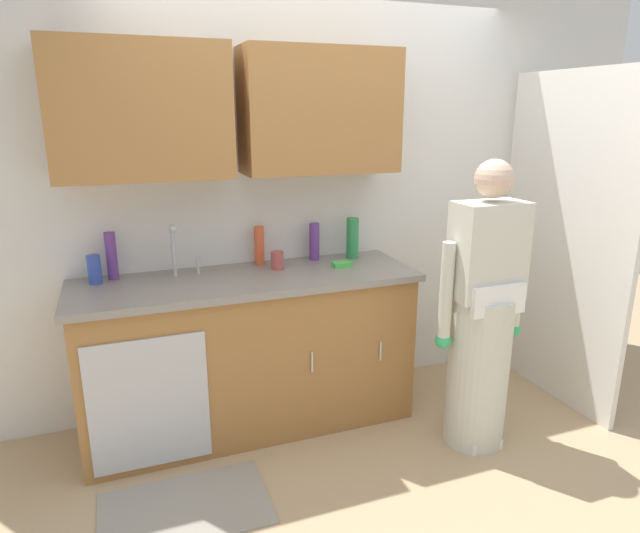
# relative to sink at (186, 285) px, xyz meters

# --- Properties ---
(ground_plane) EXTENTS (9.00, 9.00, 0.00)m
(ground_plane) POSITION_rel_sink_xyz_m (0.89, -0.71, -0.93)
(ground_plane) COLOR tan
(kitchen_wall_with_uppers) EXTENTS (4.80, 0.44, 2.70)m
(kitchen_wall_with_uppers) POSITION_rel_sink_xyz_m (0.76, 0.29, 0.55)
(kitchen_wall_with_uppers) COLOR silver
(kitchen_wall_with_uppers) RESTS_ON ground
(closet_door_panel) EXTENTS (0.04, 1.10, 2.10)m
(closet_door_panel) POSITION_rel_sink_xyz_m (2.34, -0.31, 0.12)
(closet_door_panel) COLOR silver
(closet_door_panel) RESTS_ON ground
(counter_cabinet) EXTENTS (1.90, 0.62, 0.90)m
(counter_cabinet) POSITION_rel_sink_xyz_m (0.34, -0.01, -0.48)
(counter_cabinet) COLOR #9E6B38
(counter_cabinet) RESTS_ON ground
(countertop) EXTENTS (1.96, 0.66, 0.04)m
(countertop) POSITION_rel_sink_xyz_m (0.34, -0.01, -0.01)
(countertop) COLOR gray
(countertop) RESTS_ON counter_cabinet
(sink) EXTENTS (0.50, 0.36, 0.35)m
(sink) POSITION_rel_sink_xyz_m (0.00, 0.00, 0.00)
(sink) COLOR #B7BABF
(sink) RESTS_ON counter_cabinet
(person_at_sink) EXTENTS (0.55, 0.34, 1.62)m
(person_at_sink) POSITION_rel_sink_xyz_m (1.51, -0.64, -0.23)
(person_at_sink) COLOR white
(person_at_sink) RESTS_ON ground
(floor_mat) EXTENTS (0.80, 0.50, 0.01)m
(floor_mat) POSITION_rel_sink_xyz_m (-0.14, -0.66, -0.92)
(floor_mat) COLOR gray
(floor_mat) RESTS_ON ground
(bottle_water_short) EXTENTS (0.08, 0.08, 0.26)m
(bottle_water_short) POSITION_rel_sink_xyz_m (1.08, 0.16, 0.14)
(bottle_water_short) COLOR #2D8C4C
(bottle_water_short) RESTS_ON countertop
(bottle_dish_liquid) EXTENTS (0.07, 0.07, 0.24)m
(bottle_dish_liquid) POSITION_rel_sink_xyz_m (0.83, 0.21, 0.13)
(bottle_dish_liquid) COLOR #66388C
(bottle_dish_liquid) RESTS_ON countertop
(bottle_water_tall) EXTENTS (0.06, 0.06, 0.24)m
(bottle_water_tall) POSITION_rel_sink_xyz_m (0.48, 0.22, 0.13)
(bottle_water_tall) COLOR #E05933
(bottle_water_tall) RESTS_ON countertop
(bottle_cleaner_spray) EXTENTS (0.07, 0.07, 0.16)m
(bottle_cleaner_spray) POSITION_rel_sink_xyz_m (-0.46, 0.15, 0.09)
(bottle_cleaner_spray) COLOR #334CB2
(bottle_cleaner_spray) RESTS_ON countertop
(bottle_soap) EXTENTS (0.06, 0.06, 0.27)m
(bottle_soap) POSITION_rel_sink_xyz_m (-0.37, 0.21, 0.15)
(bottle_soap) COLOR #66388C
(bottle_soap) RESTS_ON countertop
(cup_by_sink) EXTENTS (0.08, 0.08, 0.11)m
(cup_by_sink) POSITION_rel_sink_xyz_m (0.55, 0.08, 0.07)
(cup_by_sink) COLOR #B24C47
(cup_by_sink) RESTS_ON countertop
(sponge) EXTENTS (0.11, 0.07, 0.03)m
(sponge) POSITION_rel_sink_xyz_m (0.93, -0.01, 0.03)
(sponge) COLOR #4CBF4C
(sponge) RESTS_ON countertop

